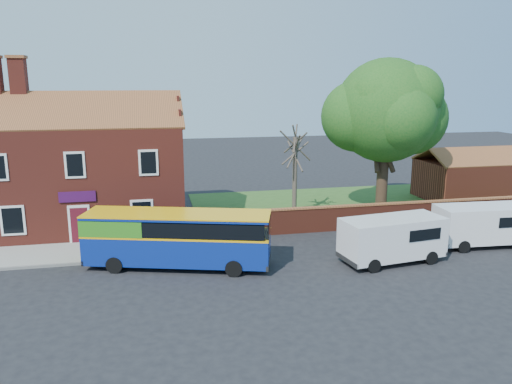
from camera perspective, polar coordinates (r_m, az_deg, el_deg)
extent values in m
plane|color=black|center=(23.36, -4.19, -10.54)|extent=(120.00, 120.00, 0.00)
cube|color=gray|center=(28.87, -19.78, -6.56)|extent=(18.00, 3.50, 0.12)
cube|color=slate|center=(27.23, -20.27, -7.73)|extent=(18.00, 0.15, 0.14)
cube|color=#426B28|center=(38.84, 12.48, -1.32)|extent=(26.00, 12.00, 0.04)
cube|color=maroon|center=(33.61, -18.90, 1.78)|extent=(12.00, 8.00, 6.50)
cube|color=brown|center=(31.15, -19.89, 8.80)|extent=(12.30, 4.08, 2.16)
cube|color=brown|center=(35.11, -19.01, 9.21)|extent=(12.30, 4.08, 2.16)
cube|color=maroon|center=(33.69, -25.52, 11.81)|extent=(0.90, 0.90, 2.20)
cube|color=black|center=(29.45, -20.00, 2.92)|extent=(1.10, 0.06, 1.50)
cube|color=#4C0F19|center=(30.17, -19.51, -3.65)|extent=(0.95, 0.04, 2.10)
cube|color=silver|center=(30.18, -19.51, -3.55)|extent=(1.20, 0.06, 2.30)
cube|color=#390D3B|center=(29.75, -19.75, -0.51)|extent=(2.00, 0.06, 0.60)
cube|color=maroon|center=(33.46, 16.71, -2.51)|extent=(22.00, 0.30, 1.50)
cube|color=brown|center=(33.27, 16.80, -1.18)|extent=(22.00, 0.38, 0.10)
cube|color=maroon|center=(42.99, 23.59, 1.27)|extent=(8.00, 5.00, 3.00)
cube|color=brown|center=(41.67, 24.82, 3.69)|extent=(8.20, 2.56, 1.24)
cube|color=brown|center=(43.68, 22.89, 4.22)|extent=(8.20, 2.56, 1.24)
cube|color=navy|center=(25.38, -8.87, -6.21)|extent=(9.42, 4.76, 1.45)
cube|color=#EBA70C|center=(25.16, -8.93, -4.65)|extent=(9.44, 4.79, 0.10)
cube|color=black|center=(25.03, -8.96, -3.69)|extent=(9.07, 4.68, 0.73)
cube|color=#33851D|center=(25.89, -15.48, -3.45)|extent=(3.64, 3.10, 0.78)
cube|color=navy|center=(24.90, -9.00, -2.63)|extent=(9.42, 4.76, 0.14)
cube|color=#EBA70C|center=(24.88, -9.01, -2.45)|extent=(9.47, 4.81, 0.06)
cylinder|color=black|center=(25.47, -15.86, -8.01)|extent=(0.87, 0.50, 0.82)
cylinder|color=black|center=(27.35, -14.33, -6.48)|extent=(0.87, 0.50, 0.82)
cylinder|color=black|center=(24.11, -2.55, -8.70)|extent=(0.87, 0.50, 0.82)
cylinder|color=black|center=(26.09, -1.97, -7.01)|extent=(0.87, 0.50, 0.82)
cube|color=silver|center=(26.61, 15.32, -5.00)|extent=(5.54, 2.84, 2.01)
cube|color=black|center=(27.92, 19.38, -3.76)|extent=(0.33, 1.80, 0.80)
cube|color=black|center=(28.41, 19.56, -6.07)|extent=(0.39, 2.11, 0.25)
cylinder|color=black|center=(25.23, 13.30, -8.21)|extent=(0.72, 0.31, 0.70)
cylinder|color=black|center=(26.81, 10.97, -6.84)|extent=(0.72, 0.31, 0.70)
cylinder|color=black|center=(27.15, 19.37, -7.09)|extent=(0.72, 0.31, 0.70)
cylinder|color=black|center=(28.63, 16.86, -5.90)|extent=(0.72, 0.31, 0.70)
cube|color=silver|center=(30.94, 24.53, -3.27)|extent=(5.35, 2.39, 1.99)
cylinder|color=black|center=(29.53, 22.64, -5.78)|extent=(0.70, 0.26, 0.69)
cylinder|color=black|center=(31.15, 20.78, -4.69)|extent=(0.70, 0.26, 0.69)
cylinder|color=black|center=(32.90, 25.91, -4.25)|extent=(0.70, 0.26, 0.69)
cylinder|color=black|center=(35.50, 14.20, 0.92)|extent=(0.77, 0.77, 4.43)
sphere|color=#38651F|center=(34.87, 14.64, 8.99)|extent=(6.93, 6.93, 6.93)
sphere|color=#38651F|center=(36.18, 17.22, 8.04)|extent=(5.00, 5.00, 5.00)
sphere|color=#38651F|center=(34.66, 11.44, 8.49)|extent=(4.81, 4.81, 4.81)
cylinder|color=#4C4238|center=(33.78, 4.45, 1.63)|extent=(0.32, 0.32, 5.52)
cylinder|color=#4C4238|center=(33.46, 4.51, 4.95)|extent=(0.32, 2.69, 2.17)
cylinder|color=#4C4238|center=(33.49, 4.50, 4.61)|extent=(1.41, 1.99, 1.99)
cylinder|color=#4C4238|center=(33.44, 4.52, 5.28)|extent=(2.26, 1.04, 2.20)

